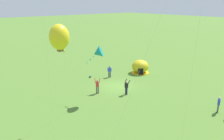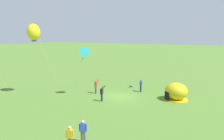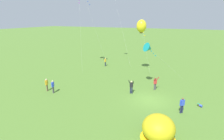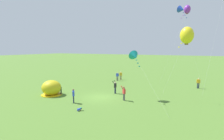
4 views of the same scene
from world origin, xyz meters
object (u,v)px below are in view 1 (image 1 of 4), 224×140
Objects in this scene: person_center_field at (110,71)px; popup_tent at (140,67)px; kite_yellow at (59,37)px; person_strolling at (126,87)px; kite_teal at (98,53)px; person_with_toddler at (219,104)px; person_flying_kite at (97,86)px; toddler_crawling at (90,76)px.

popup_tent is at bearing 163.70° from person_center_field.
person_center_field is 15.67m from kite_yellow.
kite_teal is (3.33, -1.22, 4.49)m from person_strolling.
person_center_field is at bearing -146.50° from kite_yellow.
person_with_toddler is 0.91× the size of person_flying_kite.
person_with_toddler is at bearing 124.85° from kite_teal.
person_flying_kite is (10.06, 2.17, 0.00)m from popup_tent.
popup_tent is 5.30m from person_center_field.
toddler_crawling is 0.29× the size of person_flying_kite.
kite_teal is at bearing 40.56° from person_center_field.
kite_teal is at bearing -55.15° from person_with_toddler.
person_strolling reaches higher than person_center_field.
person_strolling is at bearing 31.97° from popup_tent.
kite_yellow is at bearing 45.32° from toddler_crawling.
person_center_field is (5.08, -1.49, -0.03)m from popup_tent.
person_with_toddler and person_center_field have the same top height.
popup_tent is 8.07m from toddler_crawling.
person_center_field is 0.91× the size of person_strolling.
person_strolling and person_flying_kite have the same top height.
person_with_toddler is 0.27× the size of kite_teal.
person_strolling is 3.56m from person_flying_kite.
kite_teal is (3.60, 6.80, 5.31)m from toddler_crawling.
person_with_toddler is 0.19× the size of kite_yellow.
popup_tent is 0.45× the size of kite_teal.
toddler_crawling is at bearing -134.68° from kite_yellow.
person_flying_kite is 10.53m from kite_yellow.
popup_tent reaches higher than person_flying_kite.
person_with_toddler reaches higher than toddler_crawling.
person_center_field is at bearing -143.69° from person_flying_kite.
popup_tent is at bearing -162.14° from kite_teal.
kite_teal is (5.85, 5.01, 4.52)m from person_center_field.
person_flying_kite reaches higher than person_center_field.
toddler_crawling is at bearing -24.08° from popup_tent.
kite_yellow is (6.65, 4.04, 7.10)m from person_flying_kite.
kite_yellow is (13.11, -7.83, 7.13)m from person_with_toddler.
person_center_field is (-2.25, 1.79, 0.79)m from toddler_crawling.
person_center_field is at bearing -112.02° from person_strolling.
person_flying_kite is at bearing -46.23° from person_strolling.
kite_yellow reaches higher than toddler_crawling.
person_flying_kite is (2.46, -2.57, 0.00)m from person_strolling.
person_with_toddler is 0.91× the size of person_strolling.
kite_yellow is (9.11, 1.47, 7.10)m from person_strolling.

